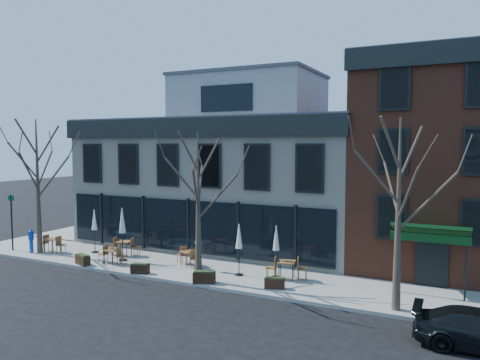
% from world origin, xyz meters
% --- Properties ---
extents(ground, '(120.00, 120.00, 0.00)m').
position_xyz_m(ground, '(0.00, 0.00, 0.00)').
color(ground, black).
rests_on(ground, ground).
extents(sidewalk_front, '(33.50, 4.70, 0.15)m').
position_xyz_m(sidewalk_front, '(3.25, -2.15, 0.07)').
color(sidewalk_front, gray).
rests_on(sidewalk_front, ground).
extents(sidewalk_side, '(4.50, 12.00, 0.15)m').
position_xyz_m(sidewalk_side, '(-11.25, 6.00, 0.07)').
color(sidewalk_side, gray).
rests_on(sidewalk_side, ground).
extents(corner_building, '(18.39, 10.39, 11.10)m').
position_xyz_m(corner_building, '(0.07, 5.07, 4.72)').
color(corner_building, beige).
rests_on(corner_building, ground).
extents(red_brick_building, '(8.20, 11.78, 11.18)m').
position_xyz_m(red_brick_building, '(13.00, 4.98, 5.64)').
color(red_brick_building, brown).
rests_on(red_brick_building, ground).
extents(tree_corner, '(3.93, 3.98, 7.92)m').
position_xyz_m(tree_corner, '(-8.49, -3.20, 4.25)').
color(tree_corner, '#382B21').
rests_on(tree_corner, sidewalk_front).
extents(tree_mid, '(3.50, 3.55, 7.04)m').
position_xyz_m(tree_mid, '(3.01, -3.90, 3.79)').
color(tree_mid, '#382B21').
rests_on(tree_mid, sidewalk_front).
extents(tree_right, '(3.72, 3.77, 7.48)m').
position_xyz_m(tree_right, '(12.01, -3.90, 4.02)').
color(tree_right, '#382B21').
rests_on(tree_right, sidewalk_front).
extents(sign_pole, '(0.50, 0.10, 3.40)m').
position_xyz_m(sign_pole, '(-10.50, -3.50, 2.07)').
color(sign_pole, black).
rests_on(sign_pole, sidewalk_front).
extents(call_box, '(0.29, 0.29, 1.44)m').
position_xyz_m(call_box, '(-8.88, -3.48, 0.91)').
color(call_box, '#0E39B9').
rests_on(call_box, sidewalk_front).
extents(cafe_set_0, '(1.90, 0.77, 1.01)m').
position_xyz_m(cafe_set_0, '(-7.85, -2.84, 0.67)').
color(cafe_set_0, brown).
rests_on(cafe_set_0, sidewalk_front).
extents(cafe_set_1, '(2.01, 1.01, 1.03)m').
position_xyz_m(cafe_set_1, '(-3.48, -1.59, 0.68)').
color(cafe_set_1, brown).
rests_on(cafe_set_1, sidewalk_front).
extents(cafe_set_2, '(1.78, 0.73, 0.93)m').
position_xyz_m(cafe_set_2, '(-2.78, -3.34, 0.63)').
color(cafe_set_2, brown).
rests_on(cafe_set_2, sidewalk_front).
extents(cafe_set_3, '(1.82, 1.15, 0.95)m').
position_xyz_m(cafe_set_3, '(1.13, -1.86, 0.64)').
color(cafe_set_3, brown).
rests_on(cafe_set_3, sidewalk_front).
extents(cafe_set_5, '(2.06, 0.97, 1.06)m').
position_xyz_m(cafe_set_5, '(6.69, -1.89, 0.69)').
color(cafe_set_5, brown).
rests_on(cafe_set_5, sidewalk_front).
extents(umbrella_0, '(0.42, 0.42, 2.61)m').
position_xyz_m(umbrella_0, '(-5.52, -1.76, 1.99)').
color(umbrella_0, black).
rests_on(umbrella_0, sidewalk_front).
extents(umbrella_1, '(0.47, 0.47, 2.95)m').
position_xyz_m(umbrella_1, '(-2.76, -2.53, 2.23)').
color(umbrella_1, black).
rests_on(umbrella_1, sidewalk_front).
extents(umbrella_2, '(0.41, 0.41, 2.54)m').
position_xyz_m(umbrella_2, '(1.98, -2.23, 1.94)').
color(umbrella_2, black).
rests_on(umbrella_2, sidewalk_front).
extents(umbrella_3, '(0.41, 0.41, 2.56)m').
position_xyz_m(umbrella_3, '(4.36, -2.31, 1.96)').
color(umbrella_3, black).
rests_on(umbrella_3, sidewalk_front).
extents(umbrella_4, '(0.41, 0.41, 2.55)m').
position_xyz_m(umbrella_4, '(6.15, -1.88, 1.95)').
color(umbrella_4, black).
rests_on(umbrella_4, sidewalk_front).
extents(planter_0, '(1.08, 0.70, 0.56)m').
position_xyz_m(planter_0, '(-4.08, -4.20, 0.43)').
color(planter_0, black).
rests_on(planter_0, sidewalk_front).
extents(planter_1, '(0.98, 0.63, 0.51)m').
position_xyz_m(planter_1, '(-0.24, -4.20, 0.40)').
color(planter_1, black).
rests_on(planter_1, sidewalk_front).
extents(planter_2, '(1.11, 0.76, 0.58)m').
position_xyz_m(planter_2, '(3.49, -4.20, 0.44)').
color(planter_2, black).
rests_on(planter_2, sidewalk_front).
extents(planter_3, '(0.98, 0.64, 0.51)m').
position_xyz_m(planter_3, '(6.73, -3.50, 0.40)').
color(planter_3, black).
rests_on(planter_3, sidewalk_front).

